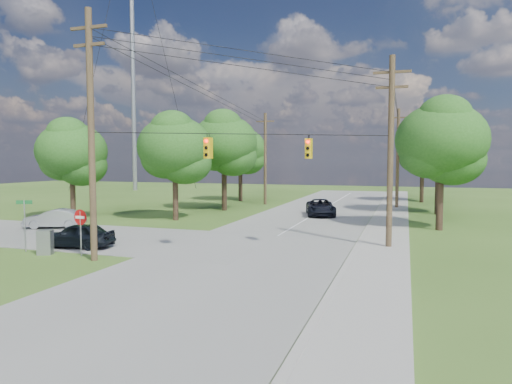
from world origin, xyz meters
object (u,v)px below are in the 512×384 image
(pole_ne, at_px, (391,149))
(pole_north_w, at_px, (265,158))
(do_not_enter_sign, at_px, (80,222))
(pole_north_e, at_px, (398,158))
(control_cabinet, at_px, (45,242))
(pole_sw, at_px, (91,132))
(car_cross_dark, at_px, (77,235))
(car_cross_silver, at_px, (55,219))
(car_main_north, at_px, (321,207))

(pole_ne, relative_size, pole_north_w, 1.05)
(pole_north_w, bearing_deg, pole_ne, -57.71)
(pole_north_w, distance_m, do_not_enter_sign, 29.21)
(pole_north_e, relative_size, control_cabinet, 7.83)
(pole_sw, height_order, control_cabinet, pole_sw)
(car_cross_dark, distance_m, car_cross_silver, 8.55)
(pole_ne, bearing_deg, do_not_enter_sign, -154.61)
(pole_sw, relative_size, pole_north_w, 1.20)
(car_main_north, bearing_deg, car_cross_dark, -133.03)
(pole_north_e, relative_size, car_main_north, 1.96)
(car_cross_dark, relative_size, control_cabinet, 3.16)
(pole_north_w, distance_m, car_main_north, 12.23)
(pole_sw, xyz_separation_m, pole_ne, (13.50, 7.60, -0.76))
(pole_north_w, distance_m, control_cabinet, 29.72)
(pole_sw, xyz_separation_m, pole_north_w, (-0.40, 29.60, -1.10))
(pole_ne, distance_m, do_not_enter_sign, 16.75)
(pole_ne, bearing_deg, car_cross_silver, 179.39)
(pole_north_e, height_order, car_cross_dark, pole_north_e)
(car_cross_dark, bearing_deg, pole_sw, 43.65)
(car_main_north, relative_size, do_not_enter_sign, 2.14)
(pole_ne, height_order, pole_north_w, pole_ne)
(pole_north_e, distance_m, control_cabinet, 34.01)
(car_cross_dark, xyz_separation_m, control_cabinet, (-0.39, -1.96, -0.08))
(car_cross_silver, height_order, do_not_enter_sign, do_not_enter_sign)
(car_cross_dark, bearing_deg, pole_ne, 100.18)
(pole_north_w, bearing_deg, pole_sw, -89.23)
(car_cross_silver, distance_m, car_main_north, 21.36)
(car_cross_dark, bearing_deg, car_cross_silver, -137.91)
(pole_north_e, height_order, pole_north_w, same)
(pole_sw, xyz_separation_m, pole_north_e, (13.50, 29.60, -1.10))
(car_main_north, bearing_deg, pole_north_e, 39.01)
(pole_sw, bearing_deg, control_cabinet, 173.75)
(pole_north_e, height_order, control_cabinet, pole_north_e)
(pole_ne, bearing_deg, pole_sw, -150.62)
(control_cabinet, bearing_deg, pole_sw, -27.64)
(pole_sw, xyz_separation_m, car_cross_silver, (-9.43, 7.84, -5.52))
(pole_sw, xyz_separation_m, car_main_north, (7.28, 21.15, -5.49))
(pole_ne, distance_m, pole_north_w, 26.03)
(pole_sw, bearing_deg, do_not_enter_sign, 154.52)
(pole_ne, distance_m, car_main_north, 15.64)
(pole_ne, height_order, car_main_north, pole_ne)
(pole_north_w, distance_m, car_cross_silver, 23.97)
(pole_north_w, height_order, car_cross_dark, pole_north_w)
(car_main_north, bearing_deg, pole_sw, -123.64)
(pole_ne, xyz_separation_m, car_cross_dark, (-16.40, -5.28, -4.75))
(pole_north_w, xyz_separation_m, car_cross_dark, (-2.50, -27.28, -4.41))
(control_cabinet, relative_size, do_not_enter_sign, 0.53)
(car_main_north, bearing_deg, car_cross_silver, -156.10)
(pole_ne, xyz_separation_m, do_not_enter_sign, (-14.75, -7.00, -3.73))
(car_cross_dark, height_order, control_cabinet, car_cross_dark)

